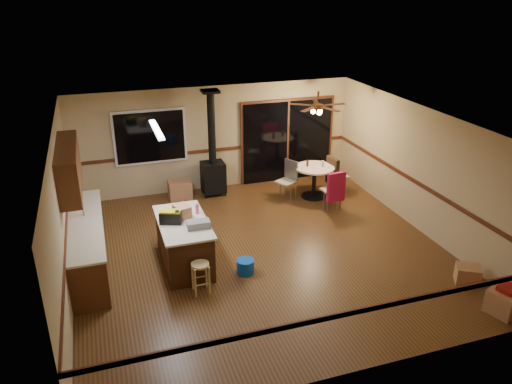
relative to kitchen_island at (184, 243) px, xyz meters
name	(u,v)px	position (x,y,z in m)	size (l,w,h in m)	color
floor	(261,251)	(1.50, 0.00, -0.45)	(7.00, 7.00, 0.00)	#4E2F15
ceiling	(261,123)	(1.50, 0.00, 2.15)	(7.00, 7.00, 0.00)	silver
wall_back	(216,138)	(1.50, 3.50, 0.85)	(7.00, 7.00, 0.00)	tan
wall_front	(351,294)	(1.50, -3.50, 0.85)	(7.00, 7.00, 0.00)	tan
wall_left	(62,216)	(-2.00, 0.00, 0.85)	(7.00, 7.00, 0.00)	tan
wall_right	(421,170)	(5.00, 0.00, 0.85)	(7.00, 7.00, 0.00)	tan
chair_rail	(261,205)	(1.50, 0.00, 0.55)	(7.00, 7.00, 0.08)	#4E2313
window	(150,137)	(-0.10, 3.45, 1.05)	(1.72, 0.10, 1.32)	black
sliding_door	(287,141)	(3.40, 3.45, 0.60)	(2.52, 0.10, 2.10)	black
lower_cabinets	(88,245)	(-1.70, 0.50, -0.02)	(0.60, 3.00, 0.86)	#532A15
countertop	(84,223)	(-1.70, 0.50, 0.43)	(0.64, 3.04, 0.04)	beige
upper_cabinets	(69,168)	(-1.83, 0.70, 1.45)	(0.35, 2.00, 0.80)	#532A15
kitchen_island	(184,243)	(0.00, 0.00, 0.00)	(0.88, 1.68, 0.90)	#351B0D
wood_stove	(213,167)	(1.30, 3.05, 0.28)	(0.55, 0.50, 2.52)	black
ceiling_fan	(318,108)	(3.59, 2.12, 1.76)	(0.24, 0.24, 0.55)	brown
fluorescent_strip	(157,130)	(-0.30, 0.30, 2.11)	(0.10, 1.20, 0.04)	white
toolbox_grey	(198,224)	(0.22, -0.34, 0.51)	(0.41, 0.23, 0.13)	slate
toolbox_black	(171,217)	(-0.21, 0.00, 0.55)	(0.39, 0.20, 0.21)	black
toolbox_yellow_lid	(170,211)	(-0.21, 0.00, 0.68)	(0.36, 0.19, 0.03)	gold
box_on_island	(182,211)	(0.03, 0.19, 0.56)	(0.24, 0.33, 0.22)	#A26D48
bottle_dark	(178,217)	(-0.10, -0.09, 0.58)	(0.08, 0.08, 0.27)	black
bottle_pink	(197,209)	(0.32, 0.23, 0.54)	(0.06, 0.06, 0.20)	#D84C8C
bottle_white	(174,209)	(-0.10, 0.36, 0.54)	(0.06, 0.06, 0.19)	white
bar_stool	(201,278)	(0.09, -0.99, -0.17)	(0.31, 0.31, 0.56)	tan
blue_bucket	(245,267)	(0.98, -0.65, -0.32)	(0.32, 0.32, 0.27)	#0C4DAC
dining_table	(314,176)	(3.59, 2.12, 0.08)	(0.95, 0.95, 0.78)	black
glass_red	(307,163)	(3.44, 2.22, 0.41)	(0.06, 0.06, 0.16)	#590C14
glass_cream	(323,164)	(3.77, 2.07, 0.40)	(0.07, 0.07, 0.15)	beige
chair_left	(289,175)	(2.98, 2.27, 0.14)	(0.54, 0.54, 0.51)	tan
chair_near	(335,187)	(3.71, 1.24, 0.14)	(0.47, 0.50, 0.70)	tan
chair_right	(333,171)	(4.11, 2.15, 0.14)	(0.51, 0.47, 0.70)	tan
box_under_window	(180,189)	(0.47, 3.10, -0.23)	(0.55, 0.44, 0.44)	#A26D48
box_corner_a	(505,301)	(4.60, -3.05, -0.25)	(0.52, 0.44, 0.40)	#A26D48
box_corner_b	(468,275)	(4.60, -2.18, -0.29)	(0.40, 0.34, 0.32)	#A26D48
box_small_red	(508,288)	(4.60, -3.05, -0.02)	(0.30, 0.25, 0.08)	maroon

